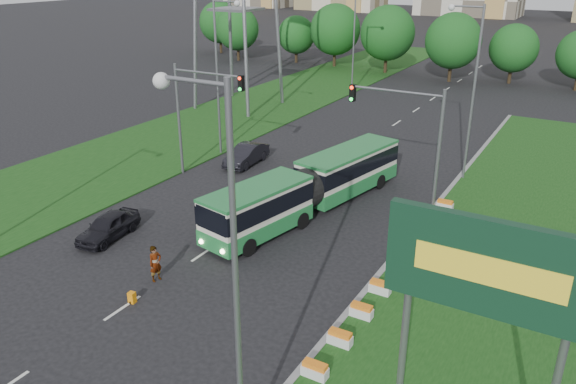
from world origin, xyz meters
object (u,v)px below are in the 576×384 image
Objects in this scene: articulated_bus at (309,187)px; pedestrian at (155,263)px; car_left_far at (246,155)px; traffic_mast_left at (196,104)px; car_left_near at (108,226)px; traffic_mast_median at (413,132)px; billboard at (488,279)px; shopping_trolley at (132,298)px.

articulated_bus is 11.35m from pedestrian.
articulated_bus is at bearing -36.21° from car_left_far.
traffic_mast_left is 1.91× the size of car_left_near.
traffic_mast_left is at bearing -176.23° from traffic_mast_median.
billboard is 1.91× the size of car_left_near.
traffic_mast_left is at bearing 91.87° from car_left_near.
articulated_bus reaches higher than car_left_far.
car_left_near is 2.25× the size of pedestrian.
pedestrian is at bearing -91.59° from articulated_bus.
traffic_mast_left reaches higher than shopping_trolley.
traffic_mast_left reaches higher than car_left_near.
shopping_trolley is (7.45, -14.45, -5.08)m from traffic_mast_left.
car_left_far is at bearing 167.95° from traffic_mast_median.
car_left_far is 2.48× the size of pedestrian.
billboard is at bearing -64.97° from traffic_mast_median.
traffic_mast_left is (-15.16, -1.00, 0.00)m from traffic_mast_median.
car_left_near is at bearing 81.25° from pedestrian.
traffic_mast_median reaches higher than car_left_near.
shopping_trolley is at bearing -75.26° from car_left_far.
car_left_far is at bearing 31.50° from pedestrian.
billboard is at bearing -7.39° from shopping_trolley.
shopping_trolley is at bearing -157.47° from pedestrian.
car_left_near is (1.61, -10.29, -4.64)m from traffic_mast_left.
car_left_far is at bearing 102.90° from shopping_trolley.
car_left_far is at bearing 70.30° from traffic_mast_left.
pedestrian is (7.08, -12.40, -4.42)m from traffic_mast_left.
billboard reaches higher than shopping_trolley.
articulated_bus is at bearing 40.98° from car_left_near.
pedestrian is at bearing 170.48° from billboard.
billboard is 1.00× the size of traffic_mast_left.
traffic_mast_median is 1.74× the size of car_left_far.
articulated_bus reaches higher than pedestrian.
car_left_near is at bearing -120.53° from articulated_bus.
billboard is 0.49× the size of articulated_bus.
traffic_mast_left is 17.03m from shopping_trolley.
traffic_mast_median is 15.19m from traffic_mast_left.
billboard is 17.68m from traffic_mast_median.
traffic_mast_median reaches higher than car_left_far.
traffic_mast_left is at bearing -176.58° from articulated_bus.
articulated_bus is at bearing -8.04° from traffic_mast_left.
pedestrian is 2.19m from shopping_trolley.
traffic_mast_median is (-7.47, 16.00, -0.81)m from billboard.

